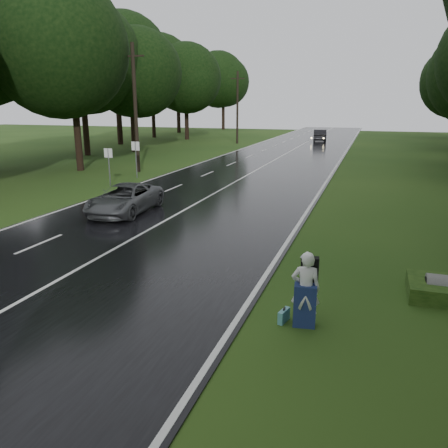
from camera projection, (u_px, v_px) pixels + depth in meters
The scene contains 14 objects.
ground at pixel (74, 273), 13.94m from camera, with size 160.00×160.00×0.00m, color #294715.
road at pixel (246, 176), 32.24m from camera, with size 12.00×140.00×0.04m, color black.
lane_center at pixel (246, 176), 32.23m from camera, with size 0.12×140.00×0.01m, color silver.
grey_car at pixel (125, 199), 21.27m from camera, with size 2.25×4.88×1.36m, color #444749.
far_car at pixel (320, 135), 61.13m from camera, with size 1.69×4.85×1.60m, color black.
hitchhiker at pixel (306, 292), 10.44m from camera, with size 0.73×0.68×1.86m.
suitcase at pixel (284, 316), 10.78m from camera, with size 0.13×0.44×0.32m, color teal.
utility_pole_mid at pixel (139, 172), 34.37m from camera, with size 1.80×0.28×9.38m, color black, non-canonical shape.
utility_pole_far at pixel (237, 143), 58.54m from camera, with size 1.80×0.28×9.07m, color black, non-canonical shape.
road_sign_a at pixel (110, 186), 28.47m from camera, with size 0.58×0.10×2.40m, color white, non-canonical shape.
road_sign_b at pixel (137, 178), 31.62m from camera, with size 0.61×0.10×2.55m, color white, non-canonical shape.
tree_left_d at pixel (81, 170), 35.14m from camera, with size 10.02×10.02×15.66m, color black, non-canonical shape.
tree_left_e at pixel (135, 152), 48.80m from camera, with size 9.10×9.10×14.21m, color black, non-canonical shape.
tree_left_f at pixel (187, 139), 65.01m from camera, with size 9.37×9.37×14.64m, color black, non-canonical shape.
Camera 1 is at (8.62, -10.88, 5.15)m, focal length 35.59 mm.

